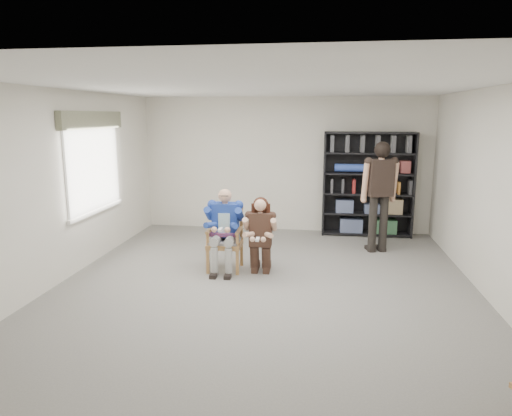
% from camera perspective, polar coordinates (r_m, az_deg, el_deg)
% --- Properties ---
extents(room_shell, '(6.00, 7.00, 2.80)m').
position_cam_1_polar(room_shell, '(6.19, 1.04, 2.02)').
color(room_shell, silver).
rests_on(room_shell, ground).
extents(floor, '(6.00, 7.00, 0.01)m').
position_cam_1_polar(floor, '(6.57, 1.00, -10.11)').
color(floor, slate).
rests_on(floor, ground).
extents(window_left, '(0.16, 2.00, 1.75)m').
position_cam_1_polar(window_left, '(8.01, -19.52, 5.20)').
color(window_left, silver).
rests_on(window_left, room_shell).
extents(armchair, '(0.60, 0.58, 1.01)m').
position_cam_1_polar(armchair, '(7.22, -3.91, -3.89)').
color(armchair, olive).
rests_on(armchair, floor).
extents(seated_man, '(0.58, 0.80, 1.31)m').
position_cam_1_polar(seated_man, '(7.18, -3.93, -2.73)').
color(seated_man, navy).
rests_on(seated_man, floor).
extents(kneeling_woman, '(0.52, 0.82, 1.20)m').
position_cam_1_polar(kneeling_woman, '(6.99, 0.54, -3.58)').
color(kneeling_woman, '#35241D').
rests_on(kneeling_woman, floor).
extents(bookshelf, '(1.80, 0.38, 2.10)m').
position_cam_1_polar(bookshelf, '(9.49, 13.81, 2.88)').
color(bookshelf, black).
rests_on(bookshelf, floor).
extents(standing_man, '(0.67, 0.49, 1.96)m').
position_cam_1_polar(standing_man, '(8.36, 15.18, 1.19)').
color(standing_man, black).
rests_on(standing_man, floor).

